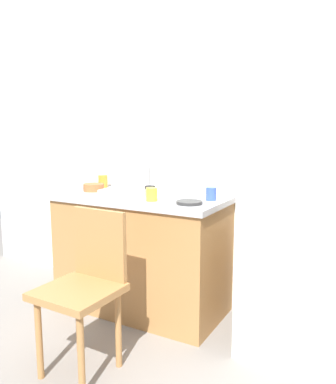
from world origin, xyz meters
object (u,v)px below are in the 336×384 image
Objects in this scene: chair at (86,283)px; cup_black at (150,191)px; refrigerator at (300,257)px; dish_tray at (122,193)px; cup_yellow at (152,194)px; cup_blue at (211,194)px; hotplate at (189,202)px; terracotta_bowl at (94,187)px; cup_orange at (103,181)px.

cup_black is (-0.08, 0.81, 0.40)m from chair.
refrigerator reaches higher than dish_tray.
dish_tray is 0.20m from cup_black.
chair is (-1.00, -0.77, -0.08)m from refrigerator.
cup_yellow is at bearing -10.30° from dish_tray.
cup_blue is at bearing 14.84° from dish_tray.
dish_tray reaches higher than hotplate.
cup_yellow is at bearing -55.38° from cup_black.
cup_black is at bearing 3.87° from terracotta_bowl.
cup_black is (-0.47, -0.03, -0.01)m from cup_blue.
terracotta_bowl is at bearing 171.72° from hotplate.
hotplate is (0.32, 0.64, 0.37)m from chair.
terracotta_bowl is at bearing -176.13° from cup_black.
cup_blue reaches higher than hotplate.
cup_black is (-0.40, 0.16, 0.03)m from hotplate.
refrigerator is at bearing 39.45° from chair.
dish_tray is at bearing 169.70° from cup_yellow.
dish_tray is at bearing -16.58° from terracotta_bowl.
cup_orange is at bearing 144.11° from dish_tray.
chair is at bearing -116.43° from hotplate.
cup_yellow is 0.86× the size of cup_orange.
dish_tray is at bearing -165.16° from cup_blue.
refrigerator reaches higher than hotplate.
cup_yellow is at bearing -26.65° from cup_orange.
cup_orange reaches higher than hotplate.
chair is 0.81m from dish_tray.
cup_yellow reaches higher than dish_tray.
dish_tray is at bearing 177.16° from hotplate.
hotplate is (-0.68, -0.13, 0.29)m from refrigerator.
cup_orange is at bearing 153.35° from cup_yellow.
terracotta_bowl is 0.96m from cup_blue.
terracotta_bowl is at bearing -179.93° from refrigerator.
cup_blue is 0.86× the size of cup_orange.
cup_black is (0.15, 0.14, 0.01)m from dish_tray.
cup_black is at bearing 42.36° from dish_tray.
cup_black reaches higher than dish_tray.
hotplate is at bearing 65.14° from chair.
terracotta_bowl is (-1.56, -0.00, 0.31)m from refrigerator.
cup_yellow is 0.40m from cup_blue.
chair is 10.09× the size of cup_yellow.
cup_orange is (-0.06, 0.19, 0.02)m from terracotta_bowl.
hotplate is 0.27m from cup_yellow.
cup_blue is (0.07, 0.19, 0.03)m from hotplate.
hotplate is 1.67× the size of cup_orange.
terracotta_bowl is (-0.34, 0.10, 0.00)m from dish_tray.
cup_yellow is at bearing -175.01° from hotplate.
hotplate is at bearing 4.99° from cup_yellow.
cup_yellow is 0.23m from cup_black.
refrigerator is at bearing -6.53° from cup_orange.
dish_tray is 0.36m from terracotta_bowl.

